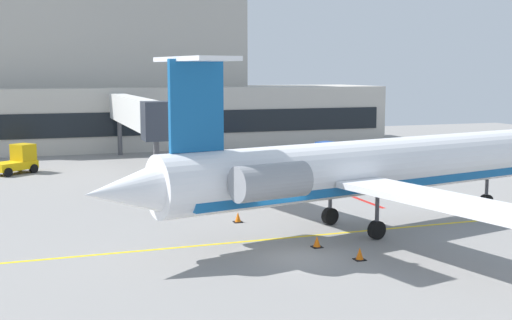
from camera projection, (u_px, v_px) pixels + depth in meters
The scene contains 10 objects.
ground at pixel (289, 257), 29.21m from camera, with size 120.00×120.00×0.11m.
terminal_building at pixel (107, 84), 71.19m from camera, with size 58.08×12.18×17.16m.
jet_bridge_west at pixel (137, 113), 54.05m from camera, with size 2.40×22.59×6.04m.
regional_jet at pixel (363, 168), 33.59m from camera, with size 29.07×23.57×8.67m.
baggage_tug at pixel (17, 160), 52.80m from camera, with size 3.83×3.53×2.29m.
pushback_tractor at pixel (321, 153), 58.58m from camera, with size 2.95×4.13×1.95m.
safety_cone_alpha at pixel (474, 205), 39.16m from camera, with size 0.47×0.47×0.55m.
safety_cone_bravo at pixel (317, 242), 30.61m from camera, with size 0.47×0.47×0.55m.
safety_cone_charlie at pixel (238, 218), 35.69m from camera, with size 0.47×0.47×0.55m.
safety_cone_delta at pixel (360, 254), 28.54m from camera, with size 0.47×0.47×0.55m.
Camera 1 is at (-10.85, -26.27, 8.05)m, focal length 46.64 mm.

